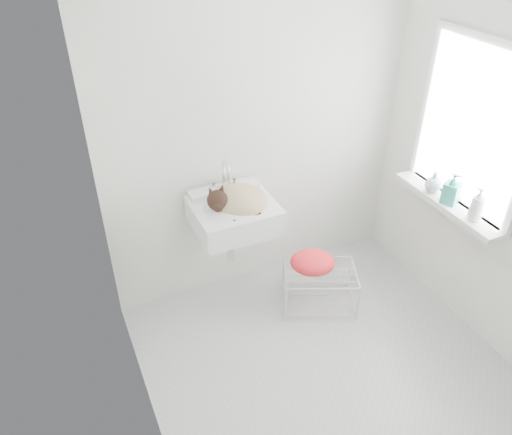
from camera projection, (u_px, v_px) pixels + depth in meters
name	position (u px, v px, depth m)	size (l,w,h in m)	color
floor	(321.00, 359.00, 3.30)	(2.20, 2.00, 0.02)	#B4B7BA
back_wall	(258.00, 125.00, 3.36)	(2.20, 0.02, 2.50)	white
right_wall	(498.00, 157.00, 2.98)	(0.02, 2.00, 2.50)	white
left_wall	(126.00, 250.00, 2.23)	(0.02, 2.00, 2.50)	white
window_glass	(475.00, 129.00, 3.07)	(0.01, 0.80, 1.00)	white
window_frame	(473.00, 129.00, 3.06)	(0.04, 0.90, 1.10)	white
windowsill	(447.00, 203.00, 3.33)	(0.16, 0.88, 0.04)	white
sink	(234.00, 204.00, 3.28)	(0.54, 0.47, 0.22)	white
faucet	(223.00, 173.00, 3.34)	(0.20, 0.14, 0.20)	silver
cat	(237.00, 200.00, 3.25)	(0.44, 0.39, 0.25)	tan
wire_rack	(319.00, 287.00, 3.66)	(0.50, 0.35, 0.30)	silver
towel	(312.00, 266.00, 3.57)	(0.32, 0.23, 0.13)	red
bottle_a	(473.00, 220.00, 3.14)	(0.07, 0.07, 0.19)	white
bottle_b	(448.00, 202.00, 3.30)	(0.10, 0.10, 0.21)	teal
bottle_c	(432.00, 191.00, 3.42)	(0.11, 0.11, 0.15)	silver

